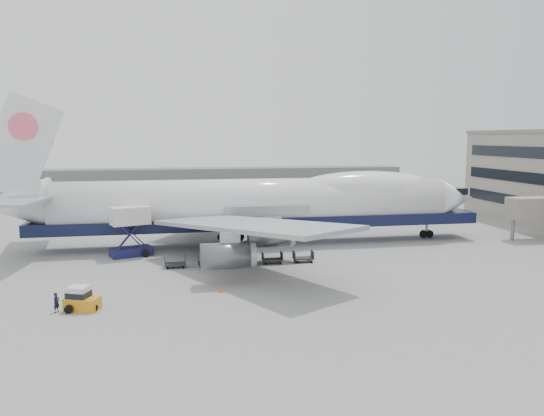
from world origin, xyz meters
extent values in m
plane|color=gray|center=(0.00, 0.00, 0.00)|extent=(260.00, 260.00, 0.00)
cube|color=gold|center=(0.00, -6.00, 0.01)|extent=(60.00, 0.15, 0.01)
cube|color=gray|center=(40.00, 8.00, 4.50)|extent=(9.00, 3.00, 3.00)
cylinder|color=slate|center=(36.00, 8.00, 1.50)|extent=(0.50, 0.50, 3.00)
cube|color=slate|center=(-10.00, 70.00, 3.50)|extent=(110.00, 8.00, 7.00)
cylinder|color=white|center=(0.00, 12.00, 5.70)|extent=(52.00, 6.40, 6.40)
cube|color=#0E1334|center=(1.00, 12.00, 3.14)|extent=(60.00, 5.76, 1.50)
cone|color=white|center=(29.00, 12.00, 5.70)|extent=(6.00, 6.40, 6.40)
cone|color=white|center=(-30.50, 12.00, 6.30)|extent=(9.00, 6.40, 6.40)
ellipsoid|color=white|center=(15.60, 12.00, 7.46)|extent=(20.67, 5.78, 4.56)
cube|color=white|center=(-29.00, 12.00, 13.20)|extent=(10.52, 0.50, 13.56)
cylinder|color=#FF6384|center=(-28.50, 12.00, 15.70)|extent=(3.40, 0.30, 3.40)
cube|color=#9EA0A3|center=(-3.00, -2.28, 5.10)|extent=(20.35, 26.74, 2.26)
cube|color=#9EA0A3|center=(-3.00, 26.28, 5.10)|extent=(20.35, 26.74, 2.26)
cylinder|color=#595B60|center=(-6.00, 31.00, 2.90)|extent=(4.80, 2.60, 2.60)
cylinder|color=#595B60|center=(0.00, 22.00, 2.90)|extent=(4.80, 2.60, 2.60)
cylinder|color=#595B60|center=(0.00, 2.00, 2.90)|extent=(4.80, 2.60, 2.60)
cylinder|color=#595B60|center=(-6.00, -7.00, 2.90)|extent=(4.80, 2.60, 2.60)
cylinder|color=slate|center=(25.00, 12.00, 1.25)|extent=(0.36, 0.36, 2.50)
cylinder|color=black|center=(25.00, 12.00, 0.55)|extent=(1.10, 0.45, 1.10)
cylinder|color=slate|center=(-3.00, 9.00, 1.25)|extent=(0.36, 0.36, 2.50)
cylinder|color=black|center=(-3.00, 9.00, 0.55)|extent=(1.10, 0.45, 1.10)
cylinder|color=slate|center=(-3.00, 15.00, 1.25)|extent=(0.36, 0.36, 2.50)
cylinder|color=black|center=(-3.00, 15.00, 0.55)|extent=(1.10, 0.45, 1.10)
cube|color=#1A1C50|center=(-16.03, 7.77, 0.54)|extent=(5.38, 3.82, 1.07)
cube|color=silver|center=(-16.03, 7.77, 5.00)|extent=(5.08, 3.88, 2.15)
cube|color=#1A1C50|center=(-16.03, 6.70, 2.80)|extent=(3.33, 1.26, 3.85)
cube|color=#1A1C50|center=(-16.03, 8.84, 2.80)|extent=(3.33, 1.26, 3.85)
cube|color=slate|center=(-16.03, 9.33, 5.00)|extent=(2.60, 1.88, 0.15)
cylinder|color=black|center=(-17.78, 6.79, 0.44)|extent=(0.88, 0.34, 0.88)
cylinder|color=black|center=(-17.78, 8.74, 0.44)|extent=(0.88, 0.34, 0.88)
cylinder|color=black|center=(-14.27, 6.79, 0.44)|extent=(0.88, 0.34, 0.88)
cylinder|color=black|center=(-14.27, 8.74, 0.44)|extent=(0.88, 0.34, 0.88)
cube|color=orange|center=(-18.60, -12.49, 0.55)|extent=(3.13, 2.41, 1.09)
cube|color=silver|center=(-18.88, -12.38, 1.54)|extent=(1.99, 1.88, 0.99)
cube|color=black|center=(-18.88, -12.38, 1.34)|extent=(2.12, 2.00, 0.50)
cylinder|color=black|center=(-19.59, -13.13, 0.35)|extent=(0.69, 0.30, 0.69)
cylinder|color=black|center=(-19.59, -11.84, 0.35)|extent=(0.69, 0.30, 0.69)
cylinder|color=black|center=(-17.61, -13.13, 0.35)|extent=(0.69, 0.30, 0.69)
cylinder|color=black|center=(-17.61, -11.84, 0.35)|extent=(0.69, 0.30, 0.69)
imported|color=black|center=(-20.60, -12.69, 0.84)|extent=(0.66, 0.73, 1.67)
cone|color=#FB570D|center=(-6.68, -9.64, 0.31)|extent=(0.40, 0.40, 0.63)
cube|color=#FB570D|center=(-6.68, -9.64, 0.02)|extent=(0.43, 0.43, 0.03)
cube|color=#2D2D30|center=(-10.80, 0.74, 0.45)|extent=(2.30, 1.35, 0.18)
cube|color=#2D2D30|center=(-11.90, 0.74, 0.85)|extent=(0.08, 1.35, 0.90)
cube|color=#2D2D30|center=(-9.70, 0.74, 0.85)|extent=(0.08, 1.35, 0.90)
cylinder|color=black|center=(-11.65, 0.19, 0.15)|extent=(0.30, 0.12, 0.30)
cylinder|color=black|center=(-11.65, 1.29, 0.15)|extent=(0.30, 0.12, 0.30)
cylinder|color=black|center=(-9.95, 0.19, 0.15)|extent=(0.30, 0.12, 0.30)
cylinder|color=black|center=(-9.95, 1.29, 0.15)|extent=(0.30, 0.12, 0.30)
cube|color=#2D2D30|center=(-7.14, 0.74, 0.45)|extent=(2.30, 1.35, 0.18)
cube|color=#2D2D30|center=(-8.24, 0.74, 0.85)|extent=(0.08, 1.35, 0.90)
cube|color=#2D2D30|center=(-6.04, 0.74, 0.85)|extent=(0.08, 1.35, 0.90)
cylinder|color=black|center=(-7.99, 0.19, 0.15)|extent=(0.30, 0.12, 0.30)
cylinder|color=black|center=(-7.99, 1.29, 0.15)|extent=(0.30, 0.12, 0.30)
cylinder|color=black|center=(-6.29, 0.19, 0.15)|extent=(0.30, 0.12, 0.30)
cylinder|color=black|center=(-6.29, 1.29, 0.15)|extent=(0.30, 0.12, 0.30)
cube|color=#2D2D30|center=(-3.48, 0.74, 0.45)|extent=(2.30, 1.35, 0.18)
cube|color=#2D2D30|center=(-4.58, 0.74, 0.85)|extent=(0.08, 1.35, 0.90)
cube|color=#2D2D30|center=(-2.38, 0.74, 0.85)|extent=(0.08, 1.35, 0.90)
cylinder|color=black|center=(-4.33, 0.19, 0.15)|extent=(0.30, 0.12, 0.30)
cylinder|color=black|center=(-4.33, 1.29, 0.15)|extent=(0.30, 0.12, 0.30)
cylinder|color=black|center=(-2.63, 0.19, 0.15)|extent=(0.30, 0.12, 0.30)
cylinder|color=black|center=(-2.63, 1.29, 0.15)|extent=(0.30, 0.12, 0.30)
cube|color=#2D2D30|center=(0.18, 0.74, 0.45)|extent=(2.30, 1.35, 0.18)
cube|color=#2D2D30|center=(-0.92, 0.74, 0.85)|extent=(0.08, 1.35, 0.90)
cube|color=#2D2D30|center=(1.28, 0.74, 0.85)|extent=(0.08, 1.35, 0.90)
cylinder|color=black|center=(-0.67, 0.19, 0.15)|extent=(0.30, 0.12, 0.30)
cylinder|color=black|center=(-0.67, 1.29, 0.15)|extent=(0.30, 0.12, 0.30)
cylinder|color=black|center=(1.03, 0.19, 0.15)|extent=(0.30, 0.12, 0.30)
cylinder|color=black|center=(1.03, 1.29, 0.15)|extent=(0.30, 0.12, 0.30)
cube|color=#2D2D30|center=(3.83, 0.74, 0.45)|extent=(2.30, 1.35, 0.18)
cube|color=#2D2D30|center=(2.73, 0.74, 0.85)|extent=(0.08, 1.35, 0.90)
cube|color=#2D2D30|center=(4.93, 0.74, 0.85)|extent=(0.08, 1.35, 0.90)
cylinder|color=black|center=(2.98, 0.19, 0.15)|extent=(0.30, 0.12, 0.30)
cylinder|color=black|center=(2.98, 1.29, 0.15)|extent=(0.30, 0.12, 0.30)
cylinder|color=black|center=(4.68, 0.19, 0.15)|extent=(0.30, 0.12, 0.30)
cylinder|color=black|center=(4.68, 1.29, 0.15)|extent=(0.30, 0.12, 0.30)
camera|label=1|loc=(-11.00, -57.68, 14.46)|focal=35.00mm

